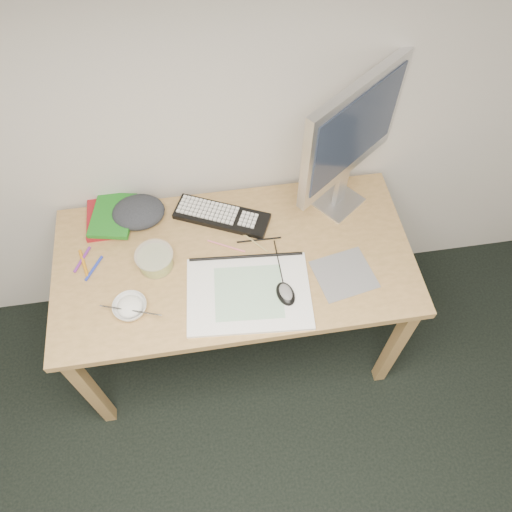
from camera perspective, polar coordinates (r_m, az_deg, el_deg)
The scene contains 18 objects.
desk at distance 2.02m, azimuth -2.45°, elevation -1.58°, with size 1.40×0.70×0.75m.
mousepad at distance 1.93m, azimuth 10.04°, elevation -2.07°, with size 0.21×0.19×0.00m, color slate.
sketchpad at distance 1.86m, azimuth -0.84°, elevation -4.28°, with size 0.46×0.33×0.01m, color white.
keyboard at distance 2.06m, azimuth -3.93°, elevation 4.56°, with size 0.39×0.12×0.02m, color black.
monitor at distance 1.87m, azimuth 10.90°, elevation 13.53°, with size 0.44×0.34×0.61m.
mouse at distance 1.84m, azimuth 3.42°, elevation -4.16°, with size 0.06×0.10×0.04m, color black.
rice_bowl at distance 1.87m, azimuth -14.18°, elevation -5.71°, with size 0.12×0.12×0.04m, color silver.
chopsticks at distance 1.84m, azimuth -14.15°, elevation -6.05°, with size 0.02×0.02×0.22m, color #BCBCBE.
fruit_tub at distance 1.94m, azimuth -11.45°, elevation -0.42°, with size 0.15×0.15×0.07m, color gold.
book_red at distance 2.14m, azimuth -16.66°, elevation 4.18°, with size 0.16×0.21×0.02m, color maroon.
book_green at distance 2.11m, azimuth -16.04°, elevation 4.48°, with size 0.16×0.22×0.02m, color #1C711C.
cloth_lump at distance 2.09m, azimuth -13.28°, elevation 4.89°, with size 0.18×0.15×0.07m, color #24252B.
pencil_pink at distance 1.98m, azimuth -3.43°, elevation 1.15°, with size 0.01×0.01×0.16m, color pink.
pencil_tan at distance 1.99m, azimuth -0.70°, elevation 1.96°, with size 0.01×0.01×0.19m, color tan.
pencil_black at distance 1.99m, azimuth 0.34°, elevation 1.86°, with size 0.01×0.01×0.18m, color black.
marker_blue at distance 2.01m, azimuth -18.05°, elevation -1.35°, with size 0.01×0.01×0.12m, color #2133B4.
marker_orange at distance 2.04m, azimuth -19.09°, elevation -0.80°, with size 0.01×0.01×0.13m, color orange.
marker_purple at distance 2.05m, azimuth -19.25°, elevation -0.38°, with size 0.01×0.01×0.12m, color #712791.
Camera 1 is at (-0.22, 0.37, 2.38)m, focal length 35.00 mm.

